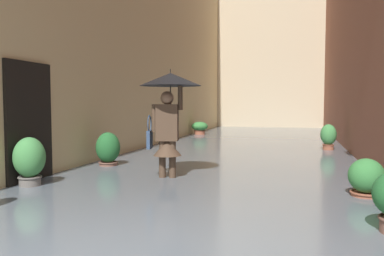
{
  "coord_description": "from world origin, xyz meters",
  "views": [
    {
      "loc": [
        -1.49,
        2.26,
        1.51
      ],
      "look_at": [
        0.28,
        -4.17,
        1.08
      ],
      "focal_mm": 35.78,
      "sensor_mm": 36.0,
      "label": 1
    }
  ],
  "objects_px": {
    "potted_plant_mid_right": "(200,129)",
    "potted_plant_far_right": "(29,163)",
    "potted_plant_near_right": "(108,152)",
    "person_wading": "(169,103)",
    "potted_plant_near_left": "(366,183)",
    "potted_plant_far_left": "(328,138)"
  },
  "relations": [
    {
      "from": "potted_plant_far_left",
      "to": "potted_plant_near_right",
      "type": "bearing_deg",
      "value": 41.2
    },
    {
      "from": "potted_plant_far_right",
      "to": "potted_plant_far_left",
      "type": "bearing_deg",
      "value": -128.38
    },
    {
      "from": "potted_plant_mid_right",
      "to": "potted_plant_near_right",
      "type": "relative_size",
      "value": 0.82
    },
    {
      "from": "person_wading",
      "to": "potted_plant_near_left",
      "type": "height_order",
      "value": "person_wading"
    },
    {
      "from": "potted_plant_far_right",
      "to": "potted_plant_mid_right",
      "type": "bearing_deg",
      "value": -90.76
    },
    {
      "from": "person_wading",
      "to": "potted_plant_far_right",
      "type": "bearing_deg",
      "value": 32.34
    },
    {
      "from": "person_wading",
      "to": "potted_plant_near_left",
      "type": "relative_size",
      "value": 2.86
    },
    {
      "from": "potted_plant_near_left",
      "to": "potted_plant_mid_right",
      "type": "relative_size",
      "value": 1.0
    },
    {
      "from": "potted_plant_far_right",
      "to": "potted_plant_near_right",
      "type": "bearing_deg",
      "value": -96.73
    },
    {
      "from": "person_wading",
      "to": "potted_plant_far_left",
      "type": "relative_size",
      "value": 2.28
    },
    {
      "from": "person_wading",
      "to": "potted_plant_near_right",
      "type": "xyz_separation_m",
      "value": [
        1.67,
        -0.92,
        -1.01
      ]
    },
    {
      "from": "potted_plant_near_left",
      "to": "person_wading",
      "type": "bearing_deg",
      "value": -9.93
    },
    {
      "from": "potted_plant_far_left",
      "to": "person_wading",
      "type": "bearing_deg",
      "value": 58.97
    },
    {
      "from": "person_wading",
      "to": "potted_plant_near_left",
      "type": "distance_m",
      "value": 3.35
    },
    {
      "from": "potted_plant_near_left",
      "to": "potted_plant_mid_right",
      "type": "xyz_separation_m",
      "value": [
        4.89,
        -9.78,
        0.05
      ]
    },
    {
      "from": "potted_plant_mid_right",
      "to": "potted_plant_far_right",
      "type": "relative_size",
      "value": 0.76
    },
    {
      "from": "potted_plant_near_right",
      "to": "potted_plant_far_left",
      "type": "xyz_separation_m",
      "value": [
        -4.69,
        -4.11,
        0.04
      ]
    },
    {
      "from": "person_wading",
      "to": "potted_plant_far_left",
      "type": "distance_m",
      "value": 5.94
    },
    {
      "from": "potted_plant_near_left",
      "to": "potted_plant_far_left",
      "type": "height_order",
      "value": "potted_plant_far_left"
    },
    {
      "from": "potted_plant_near_left",
      "to": "potted_plant_far_right",
      "type": "distance_m",
      "value": 5.08
    },
    {
      "from": "potted_plant_mid_right",
      "to": "potted_plant_near_right",
      "type": "distance_m",
      "value": 8.32
    },
    {
      "from": "person_wading",
      "to": "potted_plant_mid_right",
      "type": "xyz_separation_m",
      "value": [
        1.78,
        -9.23,
        -1.07
      ]
    }
  ]
}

